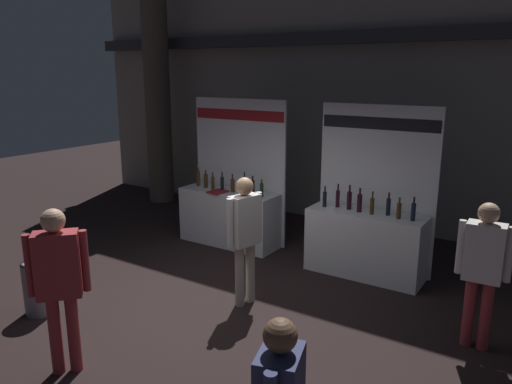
# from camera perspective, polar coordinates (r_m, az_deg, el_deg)

# --- Properties ---
(ground_plane) EXTENTS (26.88, 26.88, 0.00)m
(ground_plane) POSITION_cam_1_polar(r_m,az_deg,el_deg) (6.61, -4.44, -13.44)
(ground_plane) COLOR black
(hall_colonnade) EXTENTS (13.44, 1.25, 6.60)m
(hall_colonnade) POSITION_cam_1_polar(r_m,az_deg,el_deg) (9.81, 11.85, 14.77)
(hall_colonnade) COLOR gray
(hall_colonnade) RESTS_ON ground_plane
(exhibitor_booth_0) EXTENTS (1.89, 0.71, 2.55)m
(exhibitor_booth_0) POSITION_cam_1_polar(r_m,az_deg,el_deg) (8.80, -2.95, -2.06)
(exhibitor_booth_0) COLOR white
(exhibitor_booth_0) RESTS_ON ground_plane
(exhibitor_booth_1) EXTENTS (1.82, 0.66, 2.54)m
(exhibitor_booth_1) POSITION_cam_1_polar(r_m,az_deg,el_deg) (7.63, 12.65, -4.88)
(exhibitor_booth_1) COLOR white
(exhibitor_booth_1) RESTS_ON ground_plane
(trash_bin) EXTENTS (0.38, 0.38, 0.70)m
(trash_bin) POSITION_cam_1_polar(r_m,az_deg,el_deg) (6.95, -23.78, -10.01)
(trash_bin) COLOR slate
(trash_bin) RESTS_ON ground_plane
(visitor_0) EXTENTS (0.56, 0.25, 1.68)m
(visitor_0) POSITION_cam_1_polar(r_m,az_deg,el_deg) (5.92, 24.72, -7.49)
(visitor_0) COLOR maroon
(visitor_0) RESTS_ON ground_plane
(visitor_2) EXTENTS (0.46, 0.47, 1.74)m
(visitor_2) POSITION_cam_1_polar(r_m,az_deg,el_deg) (5.31, -21.81, -9.04)
(visitor_2) COLOR maroon
(visitor_2) RESTS_ON ground_plane
(visitor_4) EXTENTS (0.31, 0.56, 1.72)m
(visitor_4) POSITION_cam_1_polar(r_m,az_deg,el_deg) (6.39, -1.31, -4.39)
(visitor_4) COLOR #ADA393
(visitor_4) RESTS_ON ground_plane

